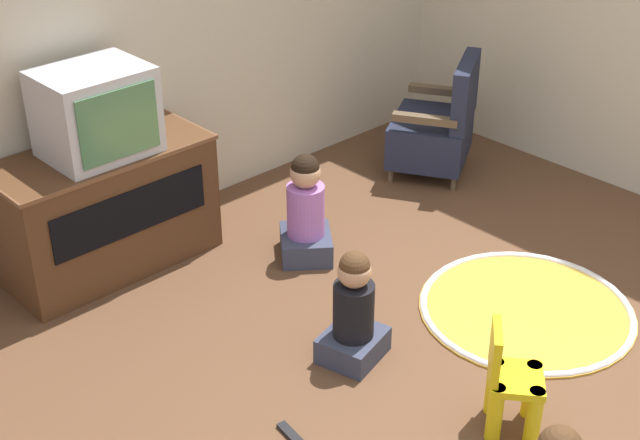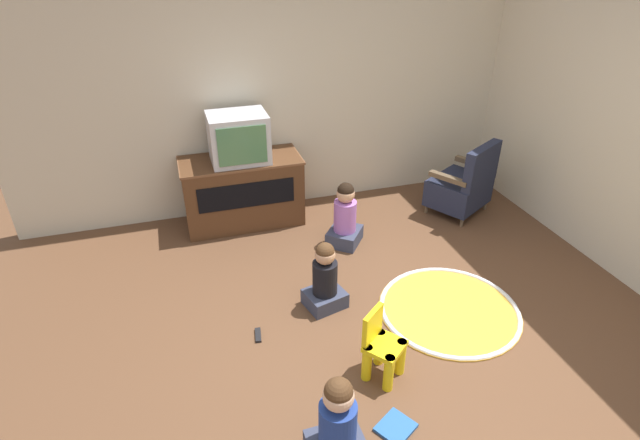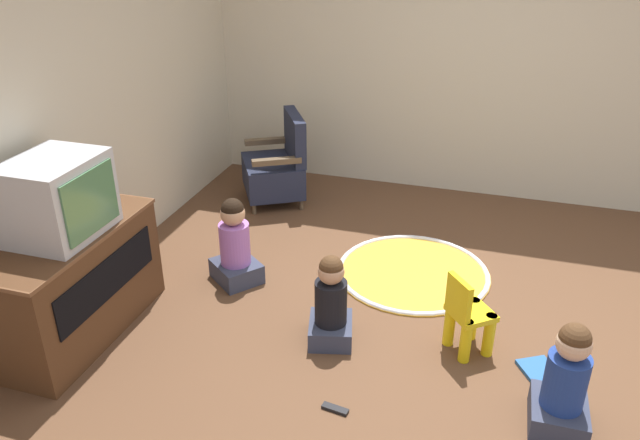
{
  "view_description": "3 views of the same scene",
  "coord_description": "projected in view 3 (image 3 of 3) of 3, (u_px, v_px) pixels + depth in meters",
  "views": [
    {
      "loc": [
        -2.91,
        -1.81,
        2.78
      ],
      "look_at": [
        -0.5,
        0.73,
        0.8
      ],
      "focal_mm": 50.0,
      "sensor_mm": 36.0,
      "label": 1
    },
    {
      "loc": [
        -1.36,
        -2.44,
        2.69
      ],
      "look_at": [
        -0.38,
        0.7,
        0.79
      ],
      "focal_mm": 28.0,
      "sensor_mm": 36.0,
      "label": 2
    },
    {
      "loc": [
        -3.46,
        -0.24,
        2.46
      ],
      "look_at": [
        -0.38,
        0.71,
        0.85
      ],
      "focal_mm": 35.0,
      "sensor_mm": 36.0,
      "label": 3
    }
  ],
  "objects": [
    {
      "name": "black_armchair",
      "position": [
        277.0,
        167.0,
        5.75
      ],
      "size": [
        0.78,
        0.75,
        0.82
      ],
      "rotation": [
        0.0,
        0.0,
        3.66
      ],
      "color": "brown",
      "rests_on": "ground_plane"
    },
    {
      "name": "child_watching_left",
      "position": [
        331.0,
        305.0,
        3.87
      ],
      "size": [
        0.37,
        0.34,
        0.61
      ],
      "rotation": [
        0.0,
        0.0,
        0.25
      ],
      "color": "#33384C",
      "rests_on": "ground_plane"
    },
    {
      "name": "remote_control",
      "position": [
        335.0,
        409.0,
        3.41
      ],
      "size": [
        0.07,
        0.15,
        0.02
      ],
      "rotation": [
        0.0,
        0.0,
        1.43
      ],
      "color": "black",
      "rests_on": "ground_plane"
    },
    {
      "name": "play_mat",
      "position": [
        413.0,
        272.0,
        4.7
      ],
      "size": [
        1.15,
        1.15,
        0.04
      ],
      "color": "gold",
      "rests_on": "ground_plane"
    },
    {
      "name": "wall_right",
      "position": [
        509.0,
        45.0,
        5.43
      ],
      "size": [
        0.12,
        5.64,
        2.8
      ],
      "color": "beige",
      "rests_on": "ground_plane"
    },
    {
      "name": "book",
      "position": [
        539.0,
        370.0,
        3.69
      ],
      "size": [
        0.29,
        0.28,
        0.02
      ],
      "rotation": [
        0.0,
        0.0,
        0.53
      ],
      "color": "#235699",
      "rests_on": "ground_plane"
    },
    {
      "name": "wall_back",
      "position": [
        39.0,
        98.0,
        3.91
      ],
      "size": [
        5.38,
        0.12,
        2.8
      ],
      "color": "beige",
      "rests_on": "ground_plane"
    },
    {
      "name": "yellow_kid_chair",
      "position": [
        468.0,
        320.0,
        3.79
      ],
      "size": [
        0.34,
        0.34,
        0.53
      ],
      "rotation": [
        0.0,
        0.0,
        0.68
      ],
      "color": "yellow",
      "rests_on": "ground_plane"
    },
    {
      "name": "ground_plane",
      "position": [
        439.0,
        324.0,
        4.12
      ],
      "size": [
        30.0,
        30.0,
        0.0
      ],
      "primitive_type": "plane",
      "color": "brown"
    },
    {
      "name": "child_watching_center",
      "position": [
        565.0,
        384.0,
        3.19
      ],
      "size": [
        0.33,
        0.29,
        0.65
      ],
      "rotation": [
        0.0,
        0.0,
        0.01
      ],
      "color": "#33384C",
      "rests_on": "ground_plane"
    },
    {
      "name": "tv_cabinet",
      "position": [
        72.0,
        282.0,
        3.9
      ],
      "size": [
        1.22,
        0.56,
        0.72
      ],
      "color": "#4C2D19",
      "rests_on": "ground_plane"
    },
    {
      "name": "child_watching_right",
      "position": [
        235.0,
        246.0,
        4.49
      ],
      "size": [
        0.44,
        0.44,
        0.66
      ],
      "rotation": [
        0.0,
        0.0,
        0.9
      ],
      "color": "#33384C",
      "rests_on": "ground_plane"
    },
    {
      "name": "television",
      "position": [
        58.0,
        198.0,
        3.63
      ],
      "size": [
        0.56,
        0.46,
        0.48
      ],
      "color": "#B7B7BC",
      "rests_on": "tv_cabinet"
    }
  ]
}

